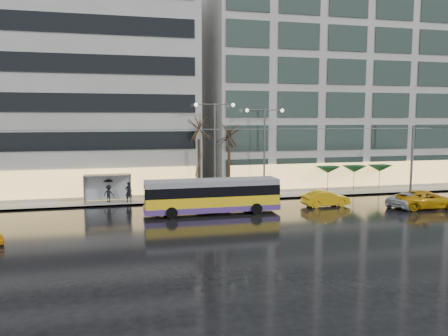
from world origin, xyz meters
name	(u,v)px	position (x,y,z in m)	size (l,w,h in m)	color
ground	(219,226)	(0.00, 0.00, 0.00)	(140.00, 140.00, 0.00)	black
sidewalk	(208,192)	(2.00, 14.00, 0.07)	(80.00, 10.00, 0.15)	gray
kerb	(219,201)	(2.00, 9.05, 0.07)	(80.00, 0.10, 0.15)	slate
building_left	(27,85)	(-16.00, 19.00, 11.15)	(34.00, 14.00, 22.00)	#9C9A95
building_right	(338,77)	(19.00, 19.00, 12.65)	(32.00, 14.00, 25.00)	#9C9A95
trolleybus	(212,197)	(0.35, 4.24, 1.37)	(10.94, 4.28, 5.07)	yellow
catenary	(211,158)	(1.00, 7.94, 4.25)	(42.24, 5.12, 7.00)	#595B60
bus_shelter	(103,182)	(-8.38, 10.69, 1.96)	(4.20, 1.60, 2.51)	#595B60
street_lamp_near	(215,137)	(2.00, 10.80, 5.99)	(3.96, 0.36, 9.03)	#595B60
street_lamp_far	(264,139)	(7.00, 10.80, 5.71)	(3.96, 0.36, 8.53)	#595B60
tree_a	(199,125)	(0.50, 11.00, 7.09)	(3.20, 3.20, 8.40)	black
tree_b	(229,132)	(3.50, 11.20, 6.40)	(3.20, 3.20, 7.70)	black
parasol_a	(328,170)	(14.00, 11.00, 2.45)	(2.50, 2.50, 2.65)	#595B60
parasol_b	(354,169)	(17.00, 11.00, 2.45)	(2.50, 2.50, 2.65)	#595B60
parasol_c	(380,168)	(20.00, 11.00, 2.45)	(2.50, 2.50, 2.65)	#595B60
taxi_b	(326,199)	(10.72, 4.83, 0.69)	(1.46, 4.17, 1.38)	#D99C0B
taxi_c	(426,199)	(18.76, 2.02, 0.76)	(2.53, 5.49, 1.53)	#D1940B
sedan_silver	(410,200)	(17.70, 2.73, 0.66)	(2.18, 4.74, 1.32)	#B7B8BD
pedestrian_a	(129,187)	(-6.17, 10.07, 1.57)	(1.22, 1.23, 2.19)	black
pedestrian_b	(156,191)	(-3.76, 9.74, 1.09)	(1.16, 1.11, 1.88)	black
pedestrian_c	(109,190)	(-7.94, 10.50, 1.27)	(1.14, 1.06, 2.11)	black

